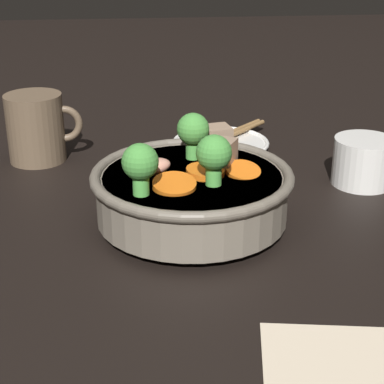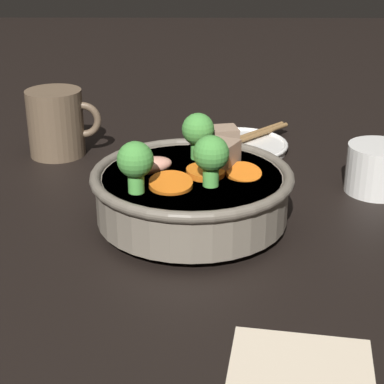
{
  "view_description": "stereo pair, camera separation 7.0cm",
  "coord_description": "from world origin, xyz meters",
  "px_view_note": "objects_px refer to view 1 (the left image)",
  "views": [
    {
      "loc": [
        -0.06,
        -0.64,
        0.32
      ],
      "look_at": [
        0.0,
        0.0,
        0.04
      ],
      "focal_mm": 60.0,
      "sensor_mm": 36.0,
      "label": 1
    },
    {
      "loc": [
        0.01,
        -0.64,
        0.32
      ],
      "look_at": [
        0.0,
        0.0,
        0.04
      ],
      "focal_mm": 60.0,
      "sensor_mm": 36.0,
      "label": 2
    }
  ],
  "objects_px": {
    "dark_mug": "(37,128)",
    "chopsticks_pair": "(221,138)",
    "side_saucer": "(221,144)",
    "stirfry_bowl": "(192,189)",
    "tea_cup": "(363,161)"
  },
  "relations": [
    {
      "from": "dark_mug",
      "to": "chopsticks_pair",
      "type": "height_order",
      "value": "dark_mug"
    },
    {
      "from": "side_saucer",
      "to": "dark_mug",
      "type": "height_order",
      "value": "dark_mug"
    },
    {
      "from": "stirfry_bowl",
      "to": "dark_mug",
      "type": "bearing_deg",
      "value": 130.73
    },
    {
      "from": "side_saucer",
      "to": "tea_cup",
      "type": "distance_m",
      "value": 0.22
    },
    {
      "from": "dark_mug",
      "to": "chopsticks_pair",
      "type": "xyz_separation_m",
      "value": [
        0.26,
        0.02,
        -0.03
      ]
    },
    {
      "from": "tea_cup",
      "to": "chopsticks_pair",
      "type": "relative_size",
      "value": 0.49
    },
    {
      "from": "chopsticks_pair",
      "to": "tea_cup",
      "type": "bearing_deg",
      "value": -42.27
    },
    {
      "from": "tea_cup",
      "to": "chopsticks_pair",
      "type": "bearing_deg",
      "value": 137.73
    },
    {
      "from": "side_saucer",
      "to": "tea_cup",
      "type": "relative_size",
      "value": 1.84
    },
    {
      "from": "stirfry_bowl",
      "to": "side_saucer",
      "type": "distance_m",
      "value": 0.25
    },
    {
      "from": "stirfry_bowl",
      "to": "side_saucer",
      "type": "height_order",
      "value": "stirfry_bowl"
    },
    {
      "from": "side_saucer",
      "to": "tea_cup",
      "type": "xyz_separation_m",
      "value": [
        0.16,
        -0.15,
        0.02
      ]
    },
    {
      "from": "stirfry_bowl",
      "to": "tea_cup",
      "type": "bearing_deg",
      "value": 22.71
    },
    {
      "from": "stirfry_bowl",
      "to": "side_saucer",
      "type": "bearing_deg",
      "value": 74.59
    },
    {
      "from": "dark_mug",
      "to": "tea_cup",
      "type": "bearing_deg",
      "value": -16.9
    }
  ]
}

